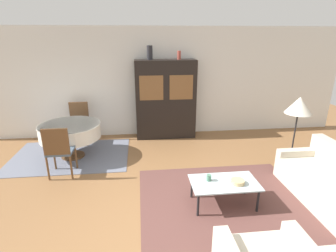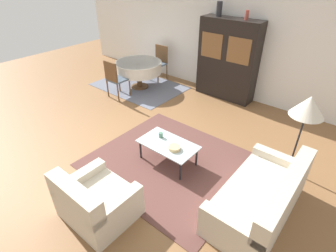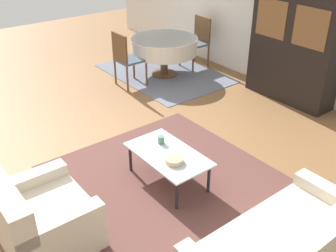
{
  "view_description": "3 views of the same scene",
  "coord_description": "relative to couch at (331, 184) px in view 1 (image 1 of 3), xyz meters",
  "views": [
    {
      "loc": [
        -0.29,
        -2.97,
        2.46
      ],
      "look_at": [
        0.2,
        1.4,
        0.95
      ],
      "focal_mm": 28.0,
      "sensor_mm": 36.0,
      "label": 1
    },
    {
      "loc": [
        3.23,
        -2.45,
        3.04
      ],
      "look_at": [
        0.93,
        0.35,
        0.75
      ],
      "focal_mm": 28.0,
      "sensor_mm": 36.0,
      "label": 2
    },
    {
      "loc": [
        3.88,
        -1.96,
        2.85
      ],
      "look_at": [
        0.93,
        0.35,
        0.75
      ],
      "focal_mm": 42.0,
      "sensor_mm": 36.0,
      "label": 3
    }
  ],
  "objects": [
    {
      "name": "vase_tall",
      "position": [
        -2.65,
        3.07,
        1.82
      ],
      "size": [
        0.13,
        0.13,
        0.32
      ],
      "color": "#232328",
      "rests_on": "display_cabinet"
    },
    {
      "name": "coffee_table",
      "position": [
        -1.7,
        0.06,
        0.07
      ],
      "size": [
        1.01,
        0.58,
        0.38
      ],
      "color": "black",
      "rests_on": "area_rug"
    },
    {
      "name": "ground_plane",
      "position": [
        -2.64,
        -0.29,
        -0.28
      ],
      "size": [
        14.0,
        14.0,
        0.0
      ],
      "primitive_type": "plane",
      "color": "brown"
    },
    {
      "name": "dining_chair_far",
      "position": [
        -4.39,
        2.91,
        0.27
      ],
      "size": [
        0.44,
        0.44,
        0.97
      ],
      "rotation": [
        0.0,
        0.0,
        3.14
      ],
      "color": "brown",
      "rests_on": "dining_rug"
    },
    {
      "name": "wall_back",
      "position": [
        -2.64,
        3.34,
        1.07
      ],
      "size": [
        10.0,
        0.06,
        2.7
      ],
      "color": "white",
      "rests_on": "ground_plane"
    },
    {
      "name": "couch",
      "position": [
        0.0,
        0.0,
        0.0
      ],
      "size": [
        0.84,
        1.7,
        0.79
      ],
      "rotation": [
        0.0,
        0.0,
        1.57
      ],
      "color": "beige",
      "rests_on": "ground_plane"
    },
    {
      "name": "floor_lamp",
      "position": [
        0.04,
        1.18,
        0.92
      ],
      "size": [
        0.5,
        0.5,
        1.4
      ],
      "color": "black",
      "rests_on": "ground_plane"
    },
    {
      "name": "area_rug",
      "position": [
        -1.65,
        0.07,
        -0.28
      ],
      "size": [
        2.64,
        2.36,
        0.01
      ],
      "color": "brown",
      "rests_on": "ground_plane"
    },
    {
      "name": "dining_rug",
      "position": [
        -4.45,
        2.1,
        -0.28
      ],
      "size": [
        2.45,
        1.7,
        0.01
      ],
      "color": "slate",
      "rests_on": "ground_plane"
    },
    {
      "name": "cup",
      "position": [
        -1.92,
        0.13,
        0.16
      ],
      "size": [
        0.07,
        0.07,
        0.09
      ],
      "color": "#4C7A60",
      "rests_on": "coffee_table"
    },
    {
      "name": "vase_short",
      "position": [
        -1.95,
        3.07,
        1.75
      ],
      "size": [
        0.08,
        0.08,
        0.2
      ],
      "color": "#9E4238",
      "rests_on": "display_cabinet"
    },
    {
      "name": "dining_table",
      "position": [
        -4.39,
        2.06,
        0.3
      ],
      "size": [
        1.25,
        1.25,
        0.72
      ],
      "color": "brown",
      "rests_on": "dining_rug"
    },
    {
      "name": "display_cabinet",
      "position": [
        -2.28,
        3.07,
        0.69
      ],
      "size": [
        1.48,
        0.45,
        1.94
      ],
      "color": "black",
      "rests_on": "ground_plane"
    },
    {
      "name": "bowl",
      "position": [
        -1.52,
        -0.0,
        0.14
      ],
      "size": [
        0.2,
        0.2,
        0.06
      ],
      "color": "tan",
      "rests_on": "coffee_table"
    },
    {
      "name": "dining_chair_near",
      "position": [
        -4.39,
        1.22,
        0.27
      ],
      "size": [
        0.44,
        0.44,
        0.97
      ],
      "color": "brown",
      "rests_on": "dining_rug"
    }
  ]
}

